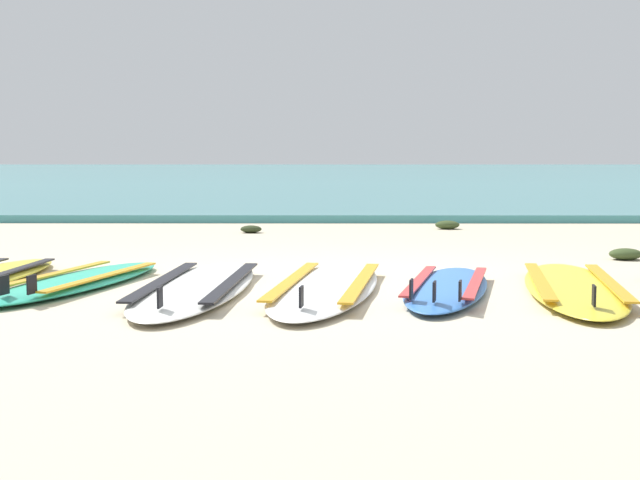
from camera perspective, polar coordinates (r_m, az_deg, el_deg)
The scene contains 10 objects.
ground_plane at distance 6.09m, azimuth 2.13°, elevation -2.67°, with size 80.00×80.00×0.00m, color beige.
sea at distance 41.21m, azimuth 0.61°, elevation 4.38°, with size 80.00×60.00×0.10m, color teal.
surfboard_1 at distance 6.05m, azimuth -15.37°, elevation -2.57°, with size 1.02×2.11×0.18m.
surfboard_2 at distance 5.64m, azimuth -7.91°, elevation -3.00°, with size 0.76×2.50×0.18m.
surfboard_3 at distance 5.59m, azimuth 0.41°, elevation -3.03°, with size 0.94×2.50×0.18m.
surfboard_4 at distance 5.62m, azimuth 8.19°, elevation -3.03°, with size 0.92×2.01×0.18m.
surfboard_5 at distance 5.81m, azimuth 16.02°, elevation -2.91°, with size 0.96×2.42×0.18m.
seaweed_clump_near_shoreline at distance 9.88m, azimuth -4.47°, elevation 0.71°, with size 0.24×0.19×0.08m, color #2D381E.
seaweed_clump_mid_sand at distance 7.75m, azimuth 19.09°, elevation -0.86°, with size 0.27×0.22×0.10m, color #384723.
seaweed_clump_by_the_boards at distance 10.46m, azimuth 8.20°, elevation 0.98°, with size 0.28×0.23×0.10m, color #384723.
Camera 1 is at (-0.19, -6.02, 0.87)m, focal length 49.67 mm.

